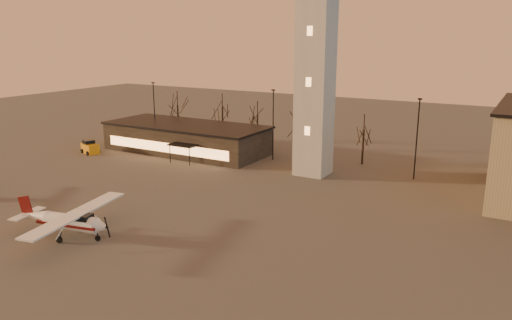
{
  "coord_description": "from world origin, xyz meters",
  "views": [
    {
      "loc": [
        24.85,
        -27.79,
        17.54
      ],
      "look_at": [
        1.31,
        13.0,
        5.7
      ],
      "focal_mm": 35.0,
      "sensor_mm": 36.0,
      "label": 1
    }
  ],
  "objects_px": {
    "terminal": "(187,138)",
    "cessna_front": "(74,225)",
    "service_cart": "(90,148)",
    "control_tower": "(316,45)"
  },
  "relations": [
    {
      "from": "control_tower",
      "to": "cessna_front",
      "type": "relative_size",
      "value": 2.62
    },
    {
      "from": "service_cart",
      "to": "control_tower",
      "type": "bearing_deg",
      "value": 29.84
    },
    {
      "from": "control_tower",
      "to": "terminal",
      "type": "relative_size",
      "value": 1.28
    },
    {
      "from": "control_tower",
      "to": "terminal",
      "type": "distance_m",
      "value": 26.24
    },
    {
      "from": "service_cart",
      "to": "cessna_front",
      "type": "bearing_deg",
      "value": -25.06
    },
    {
      "from": "cessna_front",
      "to": "service_cart",
      "type": "height_order",
      "value": "cessna_front"
    },
    {
      "from": "terminal",
      "to": "cessna_front",
      "type": "height_order",
      "value": "terminal"
    },
    {
      "from": "terminal",
      "to": "service_cart",
      "type": "height_order",
      "value": "terminal"
    },
    {
      "from": "control_tower",
      "to": "cessna_front",
      "type": "xyz_separation_m",
      "value": [
        -9.86,
        -30.02,
        -15.15
      ]
    },
    {
      "from": "terminal",
      "to": "service_cart",
      "type": "distance_m",
      "value": 14.7
    }
  ]
}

